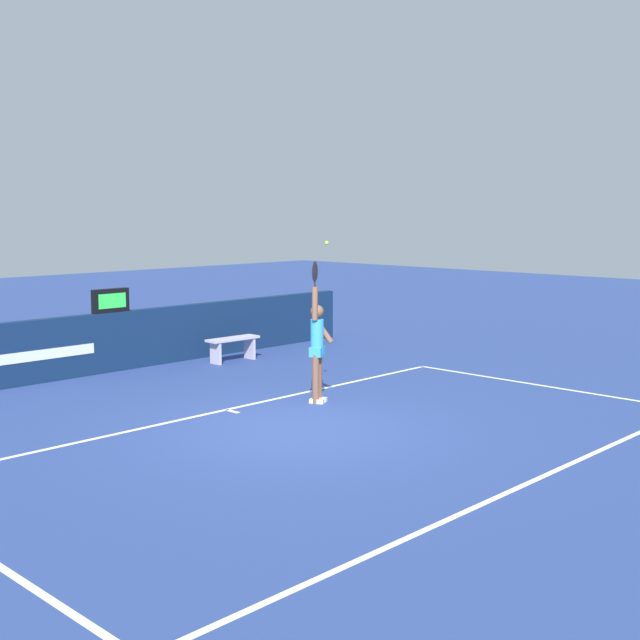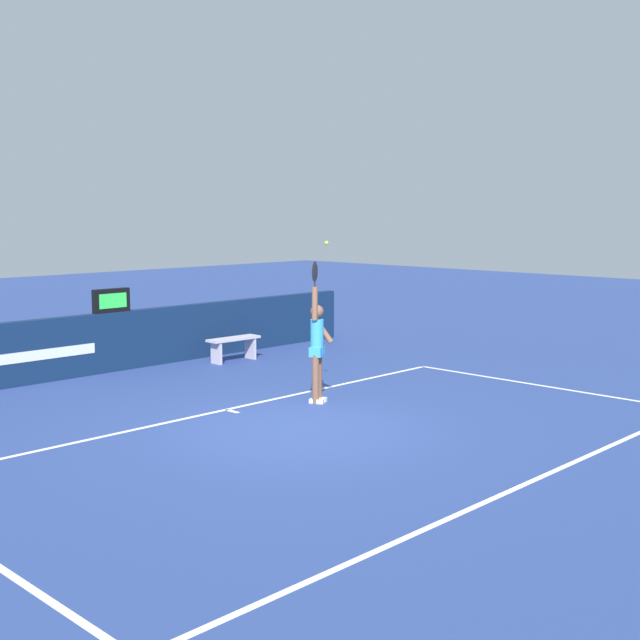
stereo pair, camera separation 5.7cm
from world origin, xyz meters
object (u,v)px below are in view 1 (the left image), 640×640
at_px(speed_display, 110,301).
at_px(tennis_ball, 327,243).
at_px(tennis_player, 317,344).
at_px(courtside_bench_near, 233,344).

distance_m(speed_display, tennis_ball, 5.35).
relative_size(tennis_player, courtside_bench_near, 1.95).
bearing_deg(tennis_player, courtside_bench_near, 69.35).
xyz_separation_m(tennis_ball, courtside_bench_near, (1.59, 4.25, -2.28)).
height_order(speed_display, tennis_player, tennis_player).
xyz_separation_m(speed_display, tennis_player, (0.88, -4.82, -0.44)).
xyz_separation_m(speed_display, tennis_ball, (0.77, -5.14, 1.24)).
distance_m(speed_display, tennis_player, 4.92).
relative_size(tennis_player, tennis_ball, 36.60).
distance_m(tennis_player, tennis_ball, 1.72).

